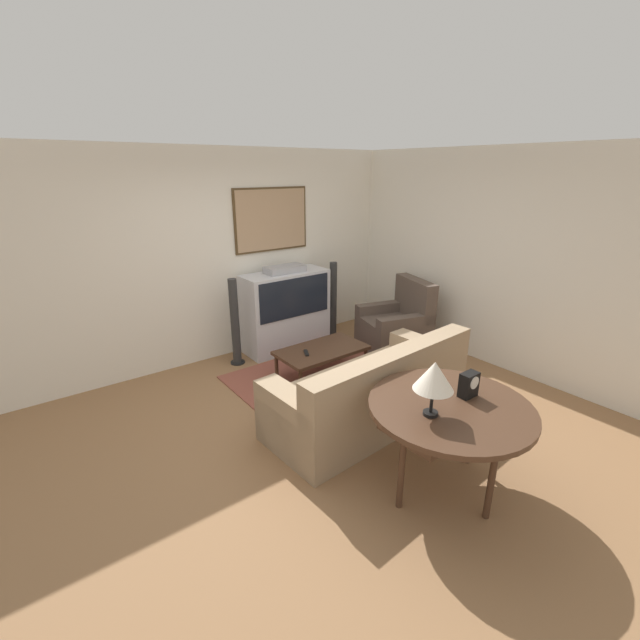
{
  "coord_description": "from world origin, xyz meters",
  "views": [
    {
      "loc": [
        -2.3,
        -3.03,
        2.44
      ],
      "look_at": [
        0.57,
        0.75,
        0.75
      ],
      "focal_mm": 24.0,
      "sensor_mm": 36.0,
      "label": 1
    }
  ],
  "objects_px": {
    "coffee_table": "(322,352)",
    "armchair": "(396,327)",
    "couch": "(371,394)",
    "mantel_clock": "(469,385)",
    "tv": "(286,310)",
    "speaker_tower_left": "(235,324)",
    "console_table": "(450,412)",
    "table_lamp": "(434,377)",
    "speaker_tower_right": "(333,302)"
  },
  "relations": [
    {
      "from": "couch",
      "to": "coffee_table",
      "type": "distance_m",
      "value": 1.09
    },
    {
      "from": "coffee_table",
      "to": "speaker_tower_right",
      "type": "height_order",
      "value": "speaker_tower_right"
    },
    {
      "from": "couch",
      "to": "mantel_clock",
      "type": "relative_size",
      "value": 10.83
    },
    {
      "from": "speaker_tower_left",
      "to": "mantel_clock",
      "type": "bearing_deg",
      "value": -81.66
    },
    {
      "from": "couch",
      "to": "console_table",
      "type": "bearing_deg",
      "value": 76.38
    },
    {
      "from": "couch",
      "to": "mantel_clock",
      "type": "xyz_separation_m",
      "value": [
        0.01,
        -1.04,
        0.54
      ]
    },
    {
      "from": "coffee_table",
      "to": "speaker_tower_left",
      "type": "distance_m",
      "value": 1.2
    },
    {
      "from": "table_lamp",
      "to": "coffee_table",
      "type": "bearing_deg",
      "value": 73.46
    },
    {
      "from": "couch",
      "to": "coffee_table",
      "type": "height_order",
      "value": "couch"
    },
    {
      "from": "table_lamp",
      "to": "speaker_tower_right",
      "type": "distance_m",
      "value": 3.54
    },
    {
      "from": "tv",
      "to": "table_lamp",
      "type": "relative_size",
      "value": 2.88
    },
    {
      "from": "console_table",
      "to": "mantel_clock",
      "type": "distance_m",
      "value": 0.27
    },
    {
      "from": "console_table",
      "to": "armchair",
      "type": "bearing_deg",
      "value": 50.96
    },
    {
      "from": "tv",
      "to": "console_table",
      "type": "height_order",
      "value": "tv"
    },
    {
      "from": "console_table",
      "to": "speaker_tower_right",
      "type": "height_order",
      "value": "speaker_tower_right"
    },
    {
      "from": "coffee_table",
      "to": "console_table",
      "type": "bearing_deg",
      "value": -100.53
    },
    {
      "from": "mantel_clock",
      "to": "speaker_tower_right",
      "type": "bearing_deg",
      "value": 69.53
    },
    {
      "from": "tv",
      "to": "console_table",
      "type": "bearing_deg",
      "value": -100.12
    },
    {
      "from": "couch",
      "to": "speaker_tower_left",
      "type": "relative_size",
      "value": 1.87
    },
    {
      "from": "tv",
      "to": "speaker_tower_left",
      "type": "distance_m",
      "value": 0.81
    },
    {
      "from": "couch",
      "to": "coffee_table",
      "type": "xyz_separation_m",
      "value": [
        0.19,
        1.07,
        0.03
      ]
    },
    {
      "from": "armchair",
      "to": "mantel_clock",
      "type": "height_order",
      "value": "armchair"
    },
    {
      "from": "console_table",
      "to": "mantel_clock",
      "type": "xyz_separation_m",
      "value": [
        0.21,
        0.01,
        0.16
      ]
    },
    {
      "from": "coffee_table",
      "to": "console_table",
      "type": "distance_m",
      "value": 2.18
    },
    {
      "from": "console_table",
      "to": "mantel_clock",
      "type": "bearing_deg",
      "value": 2.04
    },
    {
      "from": "table_lamp",
      "to": "speaker_tower_right",
      "type": "xyz_separation_m",
      "value": [
        1.61,
        3.11,
        -0.52
      ]
    },
    {
      "from": "couch",
      "to": "table_lamp",
      "type": "bearing_deg",
      "value": 64.6
    },
    {
      "from": "speaker_tower_right",
      "to": "console_table",
      "type": "bearing_deg",
      "value": -113.78
    },
    {
      "from": "coffee_table",
      "to": "speaker_tower_left",
      "type": "xyz_separation_m",
      "value": [
        -0.64,
        1.0,
        0.2
      ]
    },
    {
      "from": "mantel_clock",
      "to": "tv",
      "type": "bearing_deg",
      "value": 83.63
    },
    {
      "from": "tv",
      "to": "mantel_clock",
      "type": "height_order",
      "value": "tv"
    },
    {
      "from": "armchair",
      "to": "console_table",
      "type": "relative_size",
      "value": 0.83
    },
    {
      "from": "speaker_tower_left",
      "to": "table_lamp",
      "type": "bearing_deg",
      "value": -89.8
    },
    {
      "from": "armchair",
      "to": "console_table",
      "type": "distance_m",
      "value": 2.88
    },
    {
      "from": "coffee_table",
      "to": "armchair",
      "type": "bearing_deg",
      "value": 3.91
    },
    {
      "from": "armchair",
      "to": "table_lamp",
      "type": "xyz_separation_m",
      "value": [
        -2.03,
        -2.21,
        0.75
      ]
    },
    {
      "from": "tv",
      "to": "couch",
      "type": "xyz_separation_m",
      "value": [
        -0.37,
        -2.12,
        -0.25
      ]
    },
    {
      "from": "tv",
      "to": "speaker_tower_left",
      "type": "height_order",
      "value": "tv"
    },
    {
      "from": "console_table",
      "to": "speaker_tower_right",
      "type": "relative_size",
      "value": 1.08
    },
    {
      "from": "couch",
      "to": "speaker_tower_left",
      "type": "bearing_deg",
      "value": -80.77
    },
    {
      "from": "mantel_clock",
      "to": "speaker_tower_left",
      "type": "distance_m",
      "value": 3.16
    },
    {
      "from": "console_table",
      "to": "couch",
      "type": "bearing_deg",
      "value": 79.24
    },
    {
      "from": "couch",
      "to": "console_table",
      "type": "distance_m",
      "value": 1.14
    },
    {
      "from": "armchair",
      "to": "speaker_tower_left",
      "type": "height_order",
      "value": "speaker_tower_left"
    },
    {
      "from": "console_table",
      "to": "mantel_clock",
      "type": "height_order",
      "value": "mantel_clock"
    },
    {
      "from": "coffee_table",
      "to": "tv",
      "type": "bearing_deg",
      "value": 80.72
    },
    {
      "from": "console_table",
      "to": "speaker_tower_left",
      "type": "relative_size",
      "value": 1.08
    },
    {
      "from": "tv",
      "to": "speaker_tower_left",
      "type": "bearing_deg",
      "value": -176.52
    },
    {
      "from": "tv",
      "to": "coffee_table",
      "type": "bearing_deg",
      "value": -99.28
    },
    {
      "from": "coffee_table",
      "to": "mantel_clock",
      "type": "bearing_deg",
      "value": -94.91
    }
  ]
}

